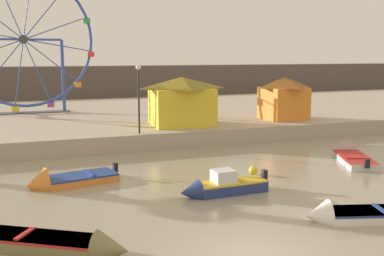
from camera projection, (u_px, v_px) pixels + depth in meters
The scene contains 12 objects.
quay_promenade at pixel (101, 119), 38.70m from camera, with size 110.00×23.72×1.05m, color tan.
distant_town_skyline at pixel (74, 84), 57.46m from camera, with size 140.00×3.00×4.40m, color #564C47.
motorboat_white_red_stripe at pixel (349, 215), 16.47m from camera, with size 4.11×2.27×1.19m.
motorboat_navy_blue at pixel (220, 186), 19.49m from camera, with size 4.11×1.19×1.28m.
motorboat_orange_hull at pixel (62, 181), 20.83m from camera, with size 4.33×2.28×1.45m.
motorboat_olive_wood at pixel (64, 244), 13.82m from camera, with size 4.60×3.49×1.09m.
motorboat_pale_grey at pixel (349, 155), 26.13m from camera, with size 3.28×5.09×1.39m.
ferris_wheel_blue_frame at pixel (24, 42), 37.24m from camera, with size 11.23×1.20×11.54m.
carnival_booth_orange_canopy at pixel (284, 97), 34.34m from camera, with size 3.42×3.16×3.17m.
carnival_booth_yellow_awning at pixel (182, 100), 31.52m from camera, with size 4.66×3.90×3.31m.
promenade_lamp_far at pixel (139, 89), 27.94m from camera, with size 0.32×0.32×4.21m.
mooring_buoy_orange at pixel (253, 170), 22.69m from camera, with size 0.44×0.44×0.44m, color yellow.
Camera 1 is at (-6.07, -11.13, 5.89)m, focal length 43.08 mm.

